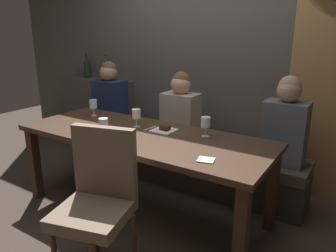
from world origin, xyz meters
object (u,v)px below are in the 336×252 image
(wine_bottle_dark_red, at_px, (87,69))
(wine_glass_far_right, at_px, (104,125))
(chair_near_side, at_px, (98,194))
(wine_glass_near_left, at_px, (206,123))
(dining_table, at_px, (142,143))
(fork_on_table, at_px, (150,128))
(dessert_plate, at_px, (164,129))
(diner_redhead, at_px, (110,97))
(diner_bearded, at_px, (181,110))
(wine_glass_end_left, at_px, (93,104))
(diner_far_end, at_px, (286,123))
(banquette_bench, at_px, (183,162))
(wine_bottle_pale_label, at_px, (106,71))
(wine_glass_center_back, at_px, (136,115))

(wine_bottle_dark_red, bearing_deg, wine_glass_far_right, -40.37)
(chair_near_side, relative_size, wine_glass_near_left, 5.98)
(dining_table, distance_m, fork_on_table, 0.17)
(dining_table, height_order, dessert_plate, dessert_plate)
(diner_redhead, bearing_deg, chair_near_side, -50.05)
(diner_redhead, xyz_separation_m, fork_on_table, (0.96, -0.53, -0.08))
(dining_table, bearing_deg, diner_bearded, 92.44)
(wine_glass_end_left, bearing_deg, wine_glass_far_right, -38.31)
(diner_far_end, relative_size, wine_glass_end_left, 4.68)
(diner_bearded, xyz_separation_m, wine_bottle_dark_red, (-1.71, 0.37, 0.27))
(banquette_bench, bearing_deg, diner_redhead, -178.71)
(diner_bearded, relative_size, wine_bottle_dark_red, 2.26)
(banquette_bench, xyz_separation_m, diner_far_end, (1.00, 0.01, 0.58))
(diner_bearded, bearing_deg, fork_on_table, -88.75)
(banquette_bench, height_order, diner_redhead, diner_redhead)
(dessert_plate, bearing_deg, diner_redhead, 154.72)
(wine_glass_far_right, bearing_deg, wine_bottle_dark_red, 139.63)
(wine_bottle_dark_red, relative_size, wine_bottle_pale_label, 1.00)
(wine_glass_end_left, bearing_deg, wine_glass_near_left, 0.66)
(wine_glass_end_left, height_order, wine_glass_center_back, same)
(wine_glass_far_right, bearing_deg, dining_table, 56.17)
(diner_redhead, relative_size, wine_glass_center_back, 4.82)
(diner_bearded, distance_m, wine_glass_end_left, 0.89)
(dining_table, height_order, diner_redhead, diner_redhead)
(wine_glass_far_right, bearing_deg, wine_glass_end_left, 141.69)
(chair_near_side, relative_size, wine_bottle_pale_label, 3.01)
(banquette_bench, bearing_deg, chair_near_side, -82.29)
(dining_table, relative_size, fork_on_table, 12.94)
(dining_table, relative_size, wine_glass_end_left, 13.41)
(diner_far_end, height_order, wine_glass_center_back, diner_far_end)
(dining_table, height_order, wine_bottle_pale_label, wine_bottle_pale_label)
(chair_near_side, height_order, wine_bottle_dark_red, wine_bottle_dark_red)
(diner_bearded, relative_size, wine_bottle_pale_label, 2.26)
(banquette_bench, xyz_separation_m, wine_glass_end_left, (-0.76, -0.50, 0.63))
(dining_table, xyz_separation_m, wine_glass_near_left, (0.49, 0.22, 0.20))
(diner_bearded, bearing_deg, chair_near_side, -81.08)
(dessert_plate, bearing_deg, chair_near_side, -85.67)
(wine_bottle_pale_label, bearing_deg, diner_bearded, -15.17)
(chair_near_side, height_order, fork_on_table, chair_near_side)
(diner_bearded, height_order, wine_glass_center_back, diner_bearded)
(dining_table, relative_size, dessert_plate, 11.58)
(chair_near_side, bearing_deg, banquette_bench, 97.71)
(diner_bearded, xyz_separation_m, wine_glass_near_left, (0.52, -0.48, 0.06))
(diner_far_end, height_order, fork_on_table, diner_far_end)
(wine_bottle_dark_red, height_order, fork_on_table, wine_bottle_dark_red)
(diner_far_end, bearing_deg, wine_glass_far_right, -140.34)
(diner_bearded, xyz_separation_m, wine_bottle_pale_label, (-1.35, 0.37, 0.27))
(wine_bottle_dark_red, bearing_deg, fork_on_table, -28.16)
(wine_glass_near_left, bearing_deg, wine_bottle_pale_label, 155.74)
(diner_far_end, relative_size, fork_on_table, 4.52)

